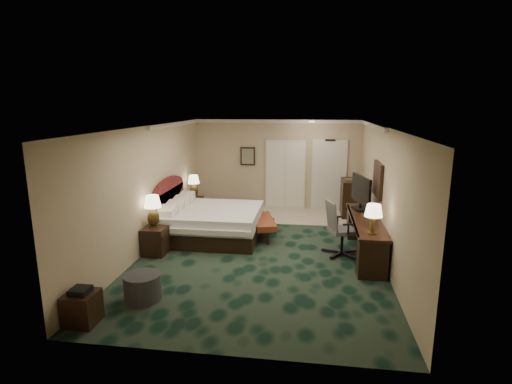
# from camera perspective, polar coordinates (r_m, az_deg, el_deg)

# --- Properties ---
(floor) EXTENTS (5.00, 7.50, 0.00)m
(floor) POSITION_cam_1_polar(r_m,az_deg,el_deg) (8.84, 0.86, -8.44)
(floor) COLOR black
(floor) RESTS_ON ground
(ceiling) EXTENTS (5.00, 7.50, 0.00)m
(ceiling) POSITION_cam_1_polar(r_m,az_deg,el_deg) (8.27, 0.92, 9.31)
(ceiling) COLOR white
(ceiling) RESTS_ON wall_back
(wall_back) EXTENTS (5.00, 0.00, 2.70)m
(wall_back) POSITION_cam_1_polar(r_m,az_deg,el_deg) (12.12, 3.07, 3.91)
(wall_back) COLOR tan
(wall_back) RESTS_ON ground
(wall_front) EXTENTS (5.00, 0.00, 2.70)m
(wall_front) POSITION_cam_1_polar(r_m,az_deg,el_deg) (4.90, -4.57, -9.23)
(wall_front) COLOR tan
(wall_front) RESTS_ON ground
(wall_left) EXTENTS (0.00, 7.50, 2.70)m
(wall_left) POSITION_cam_1_polar(r_m,az_deg,el_deg) (9.10, -14.95, 0.60)
(wall_left) COLOR tan
(wall_left) RESTS_ON ground
(wall_right) EXTENTS (0.00, 7.50, 2.70)m
(wall_right) POSITION_cam_1_polar(r_m,az_deg,el_deg) (8.52, 17.81, -0.37)
(wall_right) COLOR tan
(wall_right) RESTS_ON ground
(crown_molding) EXTENTS (5.00, 7.50, 0.10)m
(crown_molding) POSITION_cam_1_polar(r_m,az_deg,el_deg) (8.27, 0.92, 8.96)
(crown_molding) COLOR silver
(crown_molding) RESTS_ON wall_back
(tile_patch) EXTENTS (3.20, 1.70, 0.01)m
(tile_patch) POSITION_cam_1_polar(r_m,az_deg,el_deg) (11.54, 7.09, -3.46)
(tile_patch) COLOR #C1AF9A
(tile_patch) RESTS_ON ground
(headboard) EXTENTS (0.12, 2.00, 1.40)m
(headboard) POSITION_cam_1_polar(r_m,az_deg,el_deg) (10.12, -12.26, -1.85)
(headboard) COLOR #461313
(headboard) RESTS_ON ground
(entry_door) EXTENTS (1.02, 0.06, 2.18)m
(entry_door) POSITION_cam_1_polar(r_m,az_deg,el_deg) (12.11, 10.37, 2.27)
(entry_door) COLOR silver
(entry_door) RESTS_ON ground
(closet_doors) EXTENTS (1.20, 0.06, 2.10)m
(closet_doors) POSITION_cam_1_polar(r_m,az_deg,el_deg) (12.11, 4.21, 2.45)
(closet_doors) COLOR silver
(closet_doors) RESTS_ON ground
(wall_art) EXTENTS (0.45, 0.06, 0.55)m
(wall_art) POSITION_cam_1_polar(r_m,az_deg,el_deg) (12.16, -1.18, 5.14)
(wall_art) COLOR slate
(wall_art) RESTS_ON wall_back
(wall_mirror) EXTENTS (0.05, 0.95, 0.75)m
(wall_mirror) POSITION_cam_1_polar(r_m,az_deg,el_deg) (9.06, 17.02, 1.71)
(wall_mirror) COLOR white
(wall_mirror) RESTS_ON wall_right
(bed) EXTENTS (2.23, 2.06, 0.71)m
(bed) POSITION_cam_1_polar(r_m,az_deg,el_deg) (9.68, -6.17, -4.43)
(bed) COLOR white
(bed) RESTS_ON ground
(nightstand_near) EXTENTS (0.47, 0.54, 0.59)m
(nightstand_near) POSITION_cam_1_polar(r_m,az_deg,el_deg) (8.86, -14.17, -6.75)
(nightstand_near) COLOR black
(nightstand_near) RESTS_ON ground
(nightstand_far) EXTENTS (0.46, 0.53, 0.58)m
(nightstand_far) POSITION_cam_1_polar(r_m,az_deg,el_deg) (11.47, -8.84, -2.13)
(nightstand_far) COLOR black
(nightstand_far) RESTS_ON ground
(lamp_near) EXTENTS (0.42, 0.42, 0.68)m
(lamp_near) POSITION_cam_1_polar(r_m,az_deg,el_deg) (8.73, -14.50, -2.67)
(lamp_near) COLOR black
(lamp_near) RESTS_ON nightstand_near
(lamp_far) EXTENTS (0.33, 0.33, 0.62)m
(lamp_far) POSITION_cam_1_polar(r_m,az_deg,el_deg) (11.39, -8.87, 0.85)
(lamp_far) COLOR black
(lamp_far) RESTS_ON nightstand_far
(bed_bench) EXTENTS (0.78, 1.40, 0.45)m
(bed_bench) POSITION_cam_1_polar(r_m,az_deg,el_deg) (9.71, 1.07, -5.10)
(bed_bench) COLOR #662E15
(bed_bench) RESTS_ON ground
(ottoman) EXTENTS (0.67, 0.67, 0.43)m
(ottoman) POSITION_cam_1_polar(r_m,az_deg,el_deg) (6.99, -15.92, -12.93)
(ottoman) COLOR #29282E
(ottoman) RESTS_ON ground
(side_table) EXTENTS (0.44, 0.44, 0.48)m
(side_table) POSITION_cam_1_polar(r_m,az_deg,el_deg) (6.59, -23.60, -14.97)
(side_table) COLOR black
(side_table) RESTS_ON ground
(desk) EXTENTS (0.59, 2.72, 0.79)m
(desk) POSITION_cam_1_polar(r_m,az_deg,el_deg) (8.85, 15.25, -6.18)
(desk) COLOR black
(desk) RESTS_ON ground
(tv) EXTENTS (0.35, 1.00, 0.79)m
(tv) POSITION_cam_1_polar(r_m,az_deg,el_deg) (9.35, 14.76, -0.15)
(tv) COLOR black
(tv) RESTS_ON desk
(desk_lamp) EXTENTS (0.35, 0.35, 0.58)m
(desk_lamp) POSITION_cam_1_polar(r_m,az_deg,el_deg) (7.71, 16.39, -3.73)
(desk_lamp) COLOR black
(desk_lamp) RESTS_ON desk
(desk_chair) EXTENTS (0.87, 0.84, 1.19)m
(desk_chair) POSITION_cam_1_polar(r_m,az_deg,el_deg) (8.66, 12.27, -5.03)
(desk_chair) COLOR #56565A
(desk_chair) RESTS_ON ground
(minibar) EXTENTS (0.55, 0.99, 1.04)m
(minibar) POSITION_cam_1_polar(r_m,az_deg,el_deg) (11.75, 13.41, -0.81)
(minibar) COLOR black
(minibar) RESTS_ON ground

